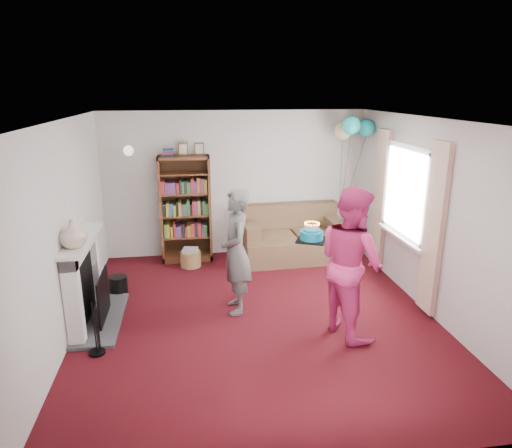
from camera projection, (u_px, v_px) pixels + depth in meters
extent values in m
plane|color=#350808|center=(257.00, 317.00, 5.91)|extent=(5.00, 5.00, 0.00)
cube|color=silver|center=(236.00, 184.00, 7.94)|extent=(4.50, 0.02, 2.50)
cube|color=silver|center=(63.00, 233.00, 5.24)|extent=(0.02, 5.00, 2.50)
cube|color=silver|center=(430.00, 217.00, 5.88)|extent=(0.02, 5.00, 2.50)
cube|color=white|center=(257.00, 119.00, 5.20)|extent=(4.50, 5.00, 0.01)
cube|color=#3F3F42|center=(100.00, 319.00, 5.81)|extent=(0.55, 1.40, 0.04)
cube|color=white|center=(73.00, 303.00, 5.12)|extent=(0.18, 0.14, 1.06)
cube|color=white|center=(92.00, 267.00, 6.17)|extent=(0.18, 0.14, 1.06)
cube|color=white|center=(79.00, 247.00, 5.51)|extent=(0.18, 1.24, 0.16)
cube|color=white|center=(81.00, 239.00, 5.49)|extent=(0.28, 1.35, 0.05)
cube|color=black|center=(82.00, 287.00, 5.66)|extent=(0.10, 0.80, 0.86)
cube|color=black|center=(103.00, 297.00, 5.73)|extent=(0.02, 0.70, 0.60)
cylinder|color=black|center=(94.00, 328.00, 5.00)|extent=(0.18, 0.18, 0.64)
cylinder|color=black|center=(118.00, 285.00, 6.56)|extent=(0.26, 0.26, 0.26)
cube|color=white|center=(411.00, 147.00, 6.21)|extent=(0.08, 1.30, 0.08)
cube|color=white|center=(402.00, 235.00, 6.56)|extent=(0.08, 1.30, 0.08)
cube|color=white|center=(409.00, 192.00, 6.39)|extent=(0.01, 1.15, 1.20)
cube|color=white|center=(400.00, 237.00, 6.57)|extent=(0.14, 1.32, 0.04)
cube|color=beige|center=(434.00, 230.00, 5.69)|extent=(0.07, 0.38, 2.20)
cube|color=beige|center=(380.00, 199.00, 7.25)|extent=(0.07, 0.38, 2.20)
cylinder|color=gold|center=(129.00, 149.00, 7.44)|extent=(0.04, 0.12, 0.04)
sphere|color=white|center=(128.00, 151.00, 7.37)|extent=(0.16, 0.16, 0.16)
cube|color=#472B14|center=(186.00, 206.00, 7.87)|extent=(0.85, 0.04, 1.78)
cube|color=brown|center=(161.00, 210.00, 7.63)|extent=(0.04, 0.42, 1.78)
cube|color=brown|center=(210.00, 208.00, 7.74)|extent=(0.04, 0.42, 1.78)
cube|color=brown|center=(183.00, 157.00, 7.44)|extent=(0.85, 0.42, 0.04)
cube|color=brown|center=(188.00, 256.00, 7.93)|extent=(0.85, 0.42, 0.10)
cube|color=brown|center=(187.00, 235.00, 7.82)|extent=(0.77, 0.38, 0.03)
cube|color=brown|center=(186.00, 214.00, 7.71)|extent=(0.77, 0.38, 0.02)
cube|color=brown|center=(185.00, 193.00, 7.61)|extent=(0.77, 0.38, 0.02)
cube|color=brown|center=(184.00, 173.00, 7.51)|extent=(0.77, 0.38, 0.02)
cube|color=maroon|center=(168.00, 153.00, 7.36)|extent=(0.16, 0.22, 0.12)
cube|color=brown|center=(183.00, 149.00, 7.45)|extent=(0.16, 0.02, 0.20)
cube|color=brown|center=(199.00, 149.00, 7.49)|extent=(0.16, 0.02, 0.20)
cube|color=brown|center=(292.00, 248.00, 7.88)|extent=(1.72, 0.91, 0.40)
cube|color=brown|center=(289.00, 223.00, 8.10)|extent=(1.72, 0.24, 0.71)
cube|color=brown|center=(250.00, 238.00, 7.72)|extent=(0.24, 0.86, 0.56)
cube|color=brown|center=(334.00, 234.00, 7.93)|extent=(0.24, 0.86, 0.56)
cube|color=brown|center=(272.00, 237.00, 7.69)|extent=(0.73, 0.61, 0.12)
cube|color=brown|center=(316.00, 235.00, 7.80)|extent=(0.73, 0.61, 0.12)
cylinder|color=#A97B4E|center=(191.00, 259.00, 7.57)|extent=(0.34, 0.34, 0.26)
cube|color=beige|center=(190.00, 250.00, 7.52)|extent=(0.24, 0.19, 0.06)
imported|color=black|center=(236.00, 252.00, 5.88)|extent=(0.41, 0.61, 1.65)
imported|color=#CA2867|center=(351.00, 262.00, 5.32)|extent=(0.91, 1.04, 1.80)
cube|color=black|center=(311.00, 240.00, 5.49)|extent=(0.33, 0.33, 0.02)
cylinder|color=#0C708D|center=(312.00, 235.00, 5.47)|extent=(0.28, 0.28, 0.10)
cylinder|color=#0C708D|center=(312.00, 230.00, 5.45)|extent=(0.20, 0.20, 0.04)
cylinder|color=#DB6193|center=(319.00, 227.00, 5.46)|extent=(0.01, 0.01, 0.09)
sphere|color=orange|center=(319.00, 223.00, 5.44)|extent=(0.02, 0.02, 0.02)
cylinder|color=#DB6193|center=(317.00, 226.00, 5.48)|extent=(0.01, 0.01, 0.09)
sphere|color=orange|center=(317.00, 222.00, 5.47)|extent=(0.02, 0.02, 0.02)
cylinder|color=#DB6193|center=(315.00, 226.00, 5.51)|extent=(0.01, 0.01, 0.09)
sphere|color=orange|center=(315.00, 222.00, 5.49)|extent=(0.02, 0.02, 0.02)
cylinder|color=#DB6193|center=(313.00, 226.00, 5.52)|extent=(0.01, 0.01, 0.09)
sphere|color=orange|center=(313.00, 222.00, 5.51)|extent=(0.02, 0.02, 0.02)
cylinder|color=#DB6193|center=(310.00, 226.00, 5.52)|extent=(0.01, 0.01, 0.09)
sphere|color=orange|center=(310.00, 222.00, 5.51)|extent=(0.02, 0.02, 0.02)
cylinder|color=#DB6193|center=(308.00, 226.00, 5.51)|extent=(0.01, 0.01, 0.09)
sphere|color=orange|center=(308.00, 222.00, 5.50)|extent=(0.02, 0.02, 0.02)
cylinder|color=#DB6193|center=(306.00, 226.00, 5.49)|extent=(0.01, 0.01, 0.09)
sphere|color=orange|center=(306.00, 222.00, 5.48)|extent=(0.02, 0.02, 0.02)
cylinder|color=#DB6193|center=(305.00, 227.00, 5.46)|extent=(0.01, 0.01, 0.09)
sphere|color=orange|center=(305.00, 223.00, 5.45)|extent=(0.02, 0.02, 0.02)
cylinder|color=#DB6193|center=(305.00, 228.00, 5.43)|extent=(0.01, 0.01, 0.09)
sphere|color=orange|center=(305.00, 224.00, 5.42)|extent=(0.02, 0.02, 0.02)
cylinder|color=#DB6193|center=(306.00, 229.00, 5.40)|extent=(0.01, 0.01, 0.09)
sphere|color=orange|center=(306.00, 225.00, 5.39)|extent=(0.02, 0.02, 0.02)
cylinder|color=#DB6193|center=(308.00, 229.00, 5.38)|extent=(0.01, 0.01, 0.09)
sphere|color=orange|center=(308.00, 225.00, 5.37)|extent=(0.02, 0.02, 0.02)
cylinder|color=#DB6193|center=(311.00, 230.00, 5.37)|extent=(0.01, 0.01, 0.09)
sphere|color=orange|center=(311.00, 225.00, 5.35)|extent=(0.02, 0.02, 0.02)
cylinder|color=#DB6193|center=(314.00, 230.00, 5.36)|extent=(0.01, 0.01, 0.09)
sphere|color=orange|center=(314.00, 226.00, 5.35)|extent=(0.02, 0.02, 0.02)
cylinder|color=#DB6193|center=(316.00, 229.00, 5.38)|extent=(0.01, 0.01, 0.09)
sphere|color=orange|center=(316.00, 225.00, 5.36)|extent=(0.02, 0.02, 0.02)
cylinder|color=#DB6193|center=(318.00, 229.00, 5.40)|extent=(0.01, 0.01, 0.09)
sphere|color=orange|center=(318.00, 225.00, 5.38)|extent=(0.02, 0.02, 0.02)
cylinder|color=#DB6193|center=(319.00, 228.00, 5.42)|extent=(0.01, 0.01, 0.09)
sphere|color=orange|center=(319.00, 224.00, 5.41)|extent=(0.02, 0.02, 0.02)
sphere|color=#3F3F3F|center=(339.00, 223.00, 7.66)|extent=(0.02, 0.02, 0.02)
sphere|color=#1BA9A4|center=(366.00, 128.00, 7.49)|extent=(0.30, 0.30, 0.30)
sphere|color=#E1CB89|center=(343.00, 131.00, 7.64)|extent=(0.30, 0.30, 0.30)
sphere|color=#1BA9A4|center=(351.00, 125.00, 7.24)|extent=(0.30, 0.30, 0.30)
imported|color=beige|center=(73.00, 233.00, 5.10)|extent=(0.39, 0.39, 0.32)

